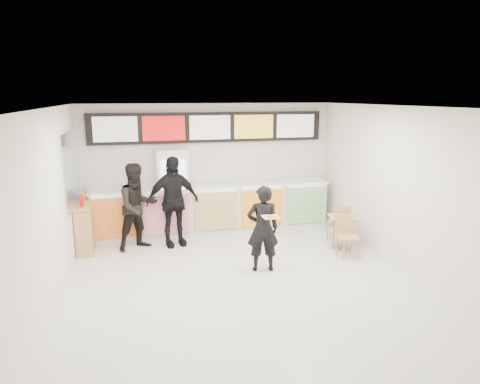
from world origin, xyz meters
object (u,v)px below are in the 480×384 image
object	(u,v)px
drinks_fridge	(173,193)
customer_mid	(173,201)
customer_main	(263,228)
cafe_table	(342,226)
service_counter	(213,208)
condiment_ledge	(85,227)
customer_left	(138,207)

from	to	relation	value
drinks_fridge	customer_mid	world-z (taller)	drinks_fridge
customer_main	cafe_table	size ratio (longest dim) A/B	1.10
drinks_fridge	cafe_table	bearing A→B (deg)	-28.47
service_counter	cafe_table	xyz separation A→B (m)	(2.42, -1.80, -0.09)
drinks_fridge	condiment_ledge	world-z (taller)	drinks_fridge
customer_left	condiment_ledge	distance (m)	1.16
service_counter	cafe_table	size ratio (longest dim) A/B	3.78
customer_main	customer_mid	world-z (taller)	customer_mid
drinks_fridge	customer_main	xyz separation A→B (m)	(1.38, -2.50, -0.20)
drinks_fridge	condiment_ledge	xyz separation A→B (m)	(-1.89, -0.63, -0.48)
drinks_fridge	cafe_table	distance (m)	3.85
service_counter	condiment_ledge	bearing A→B (deg)	-167.64
customer_mid	cafe_table	xyz separation A→B (m)	(3.43, -1.10, -0.49)
drinks_fridge	condiment_ledge	distance (m)	2.05
customer_left	condiment_ledge	size ratio (longest dim) A/B	1.52
customer_left	customer_mid	bearing A→B (deg)	-22.63
cafe_table	condiment_ledge	distance (m)	5.37
service_counter	customer_main	bearing A→B (deg)	-79.83
customer_mid	customer_left	bearing A→B (deg)	169.71
service_counter	customer_left	world-z (taller)	customer_left
customer_left	customer_mid	world-z (taller)	customer_mid
cafe_table	customer_mid	bearing A→B (deg)	177.67
customer_main	customer_mid	xyz separation A→B (m)	(-1.46, 1.78, 0.17)
customer_left	drinks_fridge	bearing A→B (deg)	18.26
customer_main	customer_left	size ratio (longest dim) A/B	0.88
service_counter	drinks_fridge	size ratio (longest dim) A/B	2.78
customer_mid	cafe_table	world-z (taller)	customer_mid
customer_mid	service_counter	bearing A→B (deg)	22.59
customer_left	customer_mid	distance (m)	0.73
customer_left	condiment_ledge	bearing A→B (deg)	149.07
customer_left	cafe_table	size ratio (longest dim) A/B	1.24
service_counter	customer_mid	xyz separation A→B (m)	(-1.01, -0.71, 0.40)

